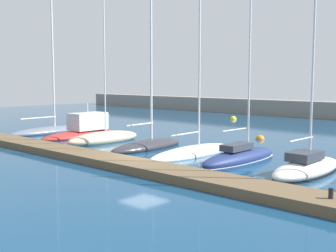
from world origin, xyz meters
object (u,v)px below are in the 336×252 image
at_px(motorboat_red_second, 83,130).
at_px(mooring_buoy_yellow, 233,119).
at_px(sailboat_charcoal_fourth, 148,144).
at_px(sailboat_ivory_seventh, 307,168).
at_px(mooring_buoy_orange, 260,139).
at_px(dock_bollard, 331,193).
at_px(sailboat_slate_nearest, 50,128).
at_px(sailboat_sand_third, 104,138).
at_px(sailboat_white_fifth, 193,151).
at_px(sailboat_navy_sixth, 240,156).

relative_size(motorboat_red_second, mooring_buoy_yellow, 9.39).
bearing_deg(sailboat_charcoal_fourth, sailboat_ivory_seventh, -95.96).
relative_size(mooring_buoy_orange, dock_bollard, 1.77).
bearing_deg(motorboat_red_second, sailboat_charcoal_fourth, -96.93).
xyz_separation_m(sailboat_slate_nearest, dock_bollard, (30.57, -6.12, 0.22)).
distance_m(sailboat_charcoal_fourth, dock_bollard, 17.77).
bearing_deg(sailboat_sand_third, sailboat_charcoal_fourth, -88.16).
relative_size(sailboat_sand_third, sailboat_ivory_seventh, 1.30).
height_order(sailboat_sand_third, dock_bollard, sailboat_sand_third).
relative_size(motorboat_red_second, sailboat_white_fifth, 0.48).
xyz_separation_m(mooring_buoy_orange, dock_bollard, (13.08, -16.31, 0.69)).
bearing_deg(sailboat_white_fifth, sailboat_navy_sixth, -92.78).
bearing_deg(sailboat_ivory_seventh, mooring_buoy_orange, 41.52).
relative_size(sailboat_sand_third, mooring_buoy_orange, 18.47).
bearing_deg(mooring_buoy_orange, sailboat_charcoal_fourth, -109.49).
height_order(sailboat_slate_nearest, dock_bollard, sailboat_slate_nearest).
height_order(sailboat_sand_third, sailboat_charcoal_fourth, sailboat_sand_third).
xyz_separation_m(sailboat_slate_nearest, sailboat_sand_third, (8.82, -0.30, -0.10)).
xyz_separation_m(motorboat_red_second, mooring_buoy_orange, (13.03, 9.49, -0.59)).
bearing_deg(mooring_buoy_orange, sailboat_sand_third, -129.57).
height_order(sailboat_sand_third, sailboat_white_fifth, sailboat_white_fifth).
relative_size(sailboat_navy_sixth, dock_bollard, 37.74).
height_order(sailboat_charcoal_fourth, dock_bollard, sailboat_charcoal_fourth).
bearing_deg(sailboat_navy_sixth, mooring_buoy_orange, 24.38).
bearing_deg(sailboat_navy_sixth, sailboat_white_fifth, 89.35).
height_order(sailboat_white_fifth, sailboat_ivory_seventh, sailboat_white_fifth).
bearing_deg(dock_bollard, mooring_buoy_orange, 128.74).
relative_size(sailboat_slate_nearest, sailboat_charcoal_fourth, 1.31).
height_order(sailboat_charcoal_fourth, sailboat_white_fifth, sailboat_white_fifth).
distance_m(sailboat_sand_third, mooring_buoy_orange, 13.62).
distance_m(motorboat_red_second, sailboat_charcoal_fourth, 9.43).
distance_m(sailboat_navy_sixth, sailboat_ivory_seventh, 4.92).
distance_m(sailboat_navy_sixth, mooring_buoy_orange, 10.93).
bearing_deg(mooring_buoy_yellow, sailboat_white_fifth, -61.30).
bearing_deg(motorboat_red_second, sailboat_ivory_seventh, -95.02).
bearing_deg(sailboat_sand_third, mooring_buoy_yellow, 8.96).
distance_m(sailboat_slate_nearest, sailboat_ivory_seventh, 26.87).
xyz_separation_m(sailboat_white_fifth, sailboat_navy_sixth, (3.95, -0.05, 0.13)).
bearing_deg(sailboat_navy_sixth, motorboat_red_second, 88.49).
xyz_separation_m(sailboat_sand_third, mooring_buoy_yellow, (-4.16, 25.04, -0.37)).
bearing_deg(sailboat_white_fifth, sailboat_ivory_seventh, -96.91).
xyz_separation_m(sailboat_sand_third, dock_bollard, (21.75, -5.81, 0.32)).
bearing_deg(sailboat_ivory_seventh, sailboat_navy_sixth, 82.03).
distance_m(motorboat_red_second, dock_bollard, 26.99).
height_order(mooring_buoy_yellow, mooring_buoy_orange, mooring_buoy_yellow).
bearing_deg(sailboat_charcoal_fourth, mooring_buoy_yellow, 15.94).
relative_size(sailboat_sand_third, dock_bollard, 32.73).
bearing_deg(sailboat_charcoal_fourth, mooring_buoy_orange, -23.87).
height_order(sailboat_sand_third, sailboat_ivory_seventh, sailboat_sand_third).
bearing_deg(sailboat_navy_sixth, dock_bollard, -126.53).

